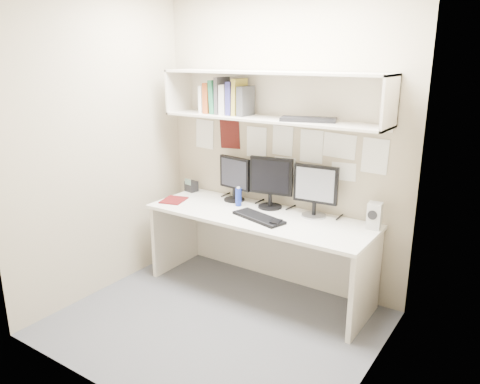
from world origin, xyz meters
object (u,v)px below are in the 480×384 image
Objects in this scene: monitor_left at (235,177)px; desk at (259,253)px; monitor_center at (271,180)px; monitor_right at (315,189)px; desk_phone at (191,186)px; speaker at (374,216)px; keyboard at (259,218)px; maroon_notebook at (174,200)px.

desk is at bearing -19.15° from monitor_left.
monitor_right is (0.43, 0.00, -0.01)m from monitor_center.
monitor_left is 0.90× the size of monitor_center.
monitor_right is 3.25× the size of desk_phone.
speaker reaches higher than desk.
monitor_center reaches higher than desk_phone.
monitor_left is 0.61m from keyboard.
keyboard is 3.58× the size of desk_phone.
monitor_center is at bearing 119.26° from keyboard.
desk is at bearing -7.42° from maroon_notebook.
monitor_right is at bearing 9.05° from monitor_left.
monitor_left is 0.56m from desk_phone.
monitor_center is 0.41m from keyboard.
monitor_center is (-0.02, 0.22, 0.61)m from desk.
desk_phone is at bearing 169.52° from monitor_center.
monitor_left is 0.85× the size of keyboard.
speaker is at bearing 12.76° from desk.
desk is 0.65m from monitor_center.
keyboard is (0.08, -0.33, -0.24)m from monitor_center.
keyboard is (0.06, -0.11, 0.38)m from desk.
keyboard is (0.47, -0.33, -0.22)m from monitor_left.
monitor_center is 0.94× the size of keyboard.
monitor_right is 2.09× the size of speaker.
monitor_right reaches higher than monitor_left.
keyboard reaches higher than desk.
monitor_center reaches higher than keyboard.
desk is 4.11× the size of keyboard.
monitor_left is at bearing 169.70° from monitor_center.
desk_phone is at bearing -171.27° from monitor_left.
monitor_right reaches higher than desk.
desk is 4.53× the size of monitor_right.
monitor_center is 0.96m from speaker.
speaker is 0.88× the size of maroon_notebook.
speaker is at bearing 36.03° from keyboard.
desk is 0.76m from monitor_right.
maroon_notebook is (-1.80, -0.33, -0.10)m from speaker.
monitor_center is at bearing 11.09° from desk_phone.
monitor_center is 1.03× the size of monitor_right.
desk is at bearing -95.34° from monitor_center.
desk is 0.75m from monitor_left.
monitor_right reaches higher than keyboard.
monitor_left is (-0.41, 0.22, 0.59)m from desk.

